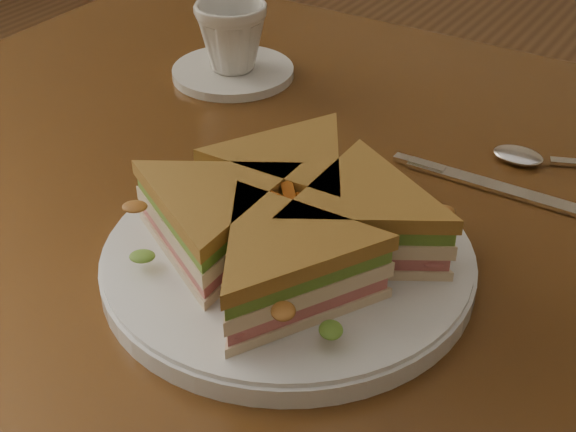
{
  "coord_description": "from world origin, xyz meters",
  "views": [
    {
      "loc": [
        0.22,
        -0.53,
        1.14
      ],
      "look_at": [
        -0.05,
        -0.11,
        0.8
      ],
      "focal_mm": 50.0,
      "sensor_mm": 36.0,
      "label": 1
    }
  ],
  "objects": [
    {
      "name": "saucer",
      "position": [
        -0.29,
        0.15,
        0.76
      ],
      "size": [
        0.14,
        0.14,
        0.01
      ],
      "primitive_type": "cylinder",
      "color": "silver",
      "rests_on": "table"
    },
    {
      "name": "table",
      "position": [
        0.0,
        0.0,
        0.65
      ],
      "size": [
        1.2,
        0.8,
        0.75
      ],
      "color": "#3A200D",
      "rests_on": "ground"
    },
    {
      "name": "crisps_mound",
      "position": [
        -0.05,
        -0.11,
        0.79
      ],
      "size": [
        0.09,
        0.09,
        0.05
      ],
      "primitive_type": null,
      "color": "#BE5D18",
      "rests_on": "plate"
    },
    {
      "name": "spoon",
      "position": [
        0.07,
        0.15,
        0.75
      ],
      "size": [
        0.17,
        0.08,
        0.01
      ],
      "rotation": [
        0.0,
        0.0,
        0.39
      ],
      "color": "silver",
      "rests_on": "table"
    },
    {
      "name": "sandwich_wedges",
      "position": [
        -0.05,
        -0.11,
        0.8
      ],
      "size": [
        0.3,
        0.3,
        0.06
      ],
      "color": "beige",
      "rests_on": "plate"
    },
    {
      "name": "coffee_cup",
      "position": [
        -0.29,
        0.15,
        0.8
      ],
      "size": [
        0.1,
        0.1,
        0.08
      ],
      "primitive_type": "imported",
      "rotation": [
        0.0,
        0.0,
        0.31
      ],
      "color": "silver",
      "rests_on": "saucer"
    },
    {
      "name": "plate",
      "position": [
        -0.05,
        -0.11,
        0.76
      ],
      "size": [
        0.29,
        0.29,
        0.02
      ],
      "primitive_type": "cylinder",
      "color": "silver",
      "rests_on": "table"
    },
    {
      "name": "knife",
      "position": [
        0.05,
        0.08,
        0.75
      ],
      "size": [
        0.22,
        0.02,
        0.0
      ],
      "rotation": [
        0.0,
        0.0,
        0.01
      ],
      "color": "silver",
      "rests_on": "table"
    }
  ]
}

